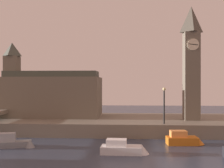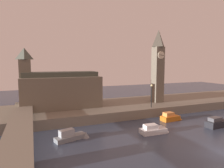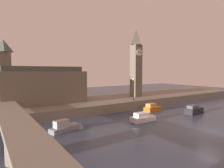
% 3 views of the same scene
% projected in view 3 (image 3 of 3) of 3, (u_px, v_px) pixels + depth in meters
% --- Properties ---
extents(ground_plane, '(120.00, 120.00, 0.00)m').
position_uv_depth(ground_plane, '(209.00, 133.00, 21.05)').
color(ground_plane, '#384256').
extents(far_embankment, '(70.00, 12.00, 1.50)m').
position_uv_depth(far_embankment, '(110.00, 102.00, 37.58)').
color(far_embankment, slate).
rests_on(far_embankment, ground).
extents(clock_tower, '(1.99, 2.05, 13.78)m').
position_uv_depth(clock_tower, '(136.00, 62.00, 39.04)').
color(clock_tower, '#6B6051').
rests_on(clock_tower, far_embankment).
extents(parliament_hall, '(12.97, 6.53, 9.96)m').
position_uv_depth(parliament_hall, '(41.00, 85.00, 31.45)').
color(parliament_hall, '#6B6051').
rests_on(parliament_hall, far_embankment).
extents(bridge_span, '(2.54, 31.33, 2.67)m').
position_uv_depth(bridge_span, '(22.00, 138.00, 13.98)').
color(bridge_span, slate).
rests_on(bridge_span, ground).
extents(streetlamp, '(0.36, 0.36, 3.96)m').
position_uv_depth(streetlamp, '(134.00, 87.00, 34.25)').
color(streetlamp, black).
rests_on(streetlamp, far_embankment).
extents(boat_patrol_orange, '(3.65, 1.64, 1.35)m').
position_uv_depth(boat_patrol_orange, '(154.00, 108.00, 32.47)').
color(boat_patrol_orange, orange).
rests_on(boat_patrol_orange, ground).
extents(boat_cruiser_grey, '(4.44, 2.19, 1.47)m').
position_uv_depth(boat_cruiser_grey, '(68.00, 127.00, 21.89)').
color(boat_cruiser_grey, gray).
rests_on(boat_cruiser_grey, ground).
extents(boat_barge_dark, '(4.18, 1.68, 1.41)m').
position_uv_depth(boat_barge_dark, '(195.00, 110.00, 30.59)').
color(boat_barge_dark, '#232328').
rests_on(boat_barge_dark, ground).
extents(boat_ferry_white, '(4.14, 1.65, 1.28)m').
position_uv_depth(boat_ferry_white, '(145.00, 118.00, 26.15)').
color(boat_ferry_white, silver).
rests_on(boat_ferry_white, ground).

